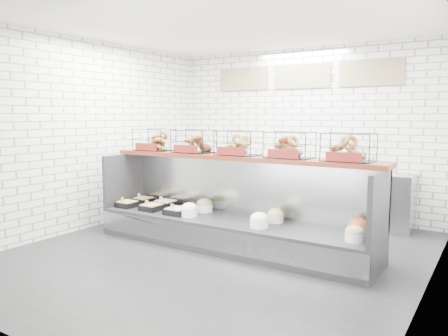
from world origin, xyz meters
The scene contains 5 objects.
ground centered at (0.00, 0.00, 0.00)m, with size 5.50×5.50×0.00m, color black.
room_shell centered at (0.00, 0.60, 2.06)m, with size 5.02×5.51×3.01m.
display_case centered at (-0.01, 0.35, 0.32)m, with size 4.00×0.90×1.20m.
bagel_shelf centered at (0.00, 0.52, 1.38)m, with size 4.10×0.50×0.40m.
prep_counter centered at (-0.01, 2.43, 0.47)m, with size 4.00×0.60×1.20m.
Camera 1 is at (3.07, -4.67, 1.81)m, focal length 35.00 mm.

